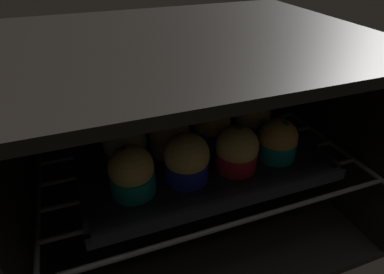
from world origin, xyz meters
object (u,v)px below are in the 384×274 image
at_px(muffin_row1_col3, 252,118).
at_px(muffin_row2_col1, 155,113).
at_px(muffin_row1_col2, 212,127).
at_px(muffin_row2_col0, 114,118).
at_px(muffin_row1_col0, 125,144).
at_px(muffin_row1_col1, 169,134).
at_px(muffin_row0_col3, 277,141).
at_px(baking_tray, 192,148).
at_px(muffin_row2_col2, 196,107).
at_px(muffin_row0_col0, 132,172).
at_px(muffin_row0_col2, 237,150).
at_px(muffin_row0_col1, 187,159).
at_px(muffin_row2_col3, 234,100).

height_order(muffin_row1_col3, muffin_row2_col1, muffin_row2_col1).
height_order(muffin_row1_col2, muffin_row2_col0, muffin_row2_col0).
distance_m(muffin_row1_col0, muffin_row1_col2, 0.16).
bearing_deg(muffin_row1_col2, muffin_row1_col3, 1.56).
distance_m(muffin_row1_col1, muffin_row2_col1, 0.08).
height_order(muffin_row0_col3, muffin_row2_col1, muffin_row2_col1).
bearing_deg(muffin_row2_col0, muffin_row2_col1, -2.40).
bearing_deg(muffin_row1_col3, muffin_row2_col1, 154.27).
relative_size(baking_tray, muffin_row2_col0, 4.96).
bearing_deg(muffin_row2_col2, muffin_row0_col0, -134.85).
height_order(muffin_row1_col3, muffin_row2_col0, muffin_row2_col0).
bearing_deg(muffin_row0_col2, muffin_row1_col0, 152.91).
relative_size(muffin_row1_col2, muffin_row2_col2, 0.97).
xyz_separation_m(muffin_row1_col0, muffin_row2_col1, (0.08, 0.08, 0.00)).
bearing_deg(muffin_row0_col3, muffin_row0_col0, -179.22).
xyz_separation_m(muffin_row0_col3, muffin_row1_col2, (-0.09, 0.08, 0.00)).
relative_size(muffin_row0_col1, muffin_row1_col1, 1.03).
distance_m(muffin_row1_col3, muffin_row2_col3, 0.08).
distance_m(muffin_row0_col1, muffin_row2_col3, 0.24).
relative_size(baking_tray, muffin_row2_col2, 5.38).
bearing_deg(muffin_row0_col0, muffin_row1_col1, 45.57).
bearing_deg(muffin_row1_col3, muffin_row0_col0, -160.95).
xyz_separation_m(muffin_row0_col2, muffin_row0_col3, (0.08, 0.00, -0.00)).
bearing_deg(muffin_row2_col3, muffin_row2_col2, -179.67).
relative_size(muffin_row2_col0, muffin_row2_col3, 1.03).
height_order(muffin_row2_col2, muffin_row2_col3, muffin_row2_col3).
bearing_deg(muffin_row0_col1, baking_tray, 64.34).
bearing_deg(muffin_row2_col3, muffin_row1_col3, -91.68).
xyz_separation_m(baking_tray, muffin_row2_col1, (-0.05, 0.08, 0.04)).
distance_m(muffin_row0_col0, muffin_row0_col3, 0.26).
bearing_deg(muffin_row0_col1, muffin_row0_col2, -0.95).
xyz_separation_m(baking_tray, muffin_row1_col2, (0.04, -0.00, 0.04)).
distance_m(muffin_row0_col3, muffin_row2_col2, 0.19).
bearing_deg(muffin_row1_col0, muffin_row2_col3, 18.82).
bearing_deg(muffin_row1_col0, muffin_row1_col2, 0.12).
bearing_deg(muffin_row0_col2, muffin_row2_col0, 134.57).
relative_size(muffin_row1_col1, muffin_row2_col3, 0.98).
bearing_deg(muffin_row2_col1, muffin_row2_col0, 177.60).
xyz_separation_m(muffin_row1_col2, muffin_row2_col1, (-0.08, 0.08, 0.00)).
height_order(muffin_row0_col1, muffin_row2_col1, muffin_row2_col1).
relative_size(muffin_row2_col0, muffin_row2_col2, 1.08).
distance_m(muffin_row0_col0, muffin_row2_col1, 0.19).
xyz_separation_m(muffin_row1_col1, muffin_row1_col2, (0.08, -0.00, -0.00)).
xyz_separation_m(muffin_row1_col3, muffin_row2_col1, (-0.17, 0.08, 0.00)).
height_order(muffin_row1_col0, muffin_row2_col0, muffin_row2_col0).
height_order(muffin_row0_col2, muffin_row1_col0, muffin_row0_col2).
height_order(muffin_row1_col0, muffin_row1_col1, same).
bearing_deg(muffin_row1_col1, muffin_row1_col0, -178.84).
bearing_deg(muffin_row2_col3, muffin_row2_col0, 179.31).
height_order(muffin_row2_col1, muffin_row2_col3, muffin_row2_col1).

